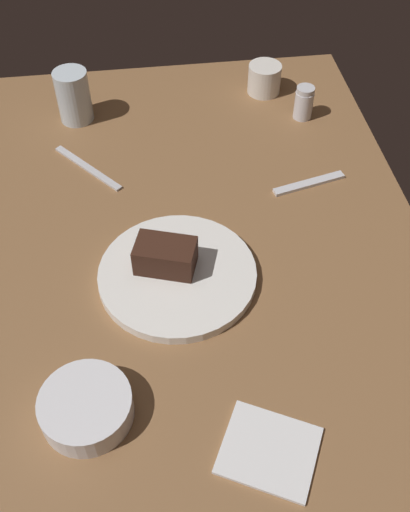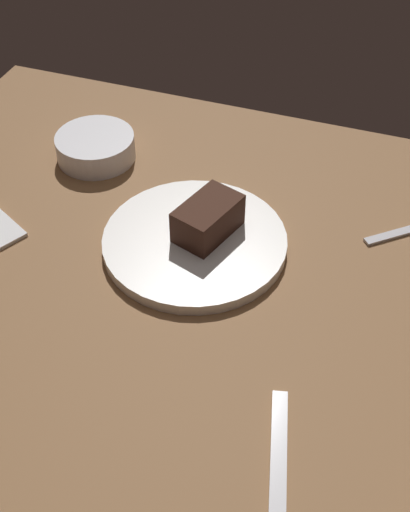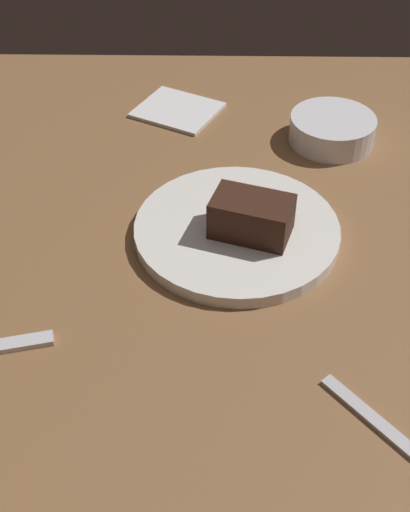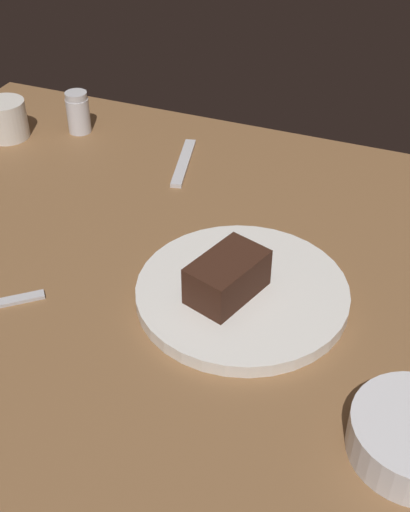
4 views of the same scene
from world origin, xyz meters
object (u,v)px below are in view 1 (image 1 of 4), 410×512
salt_shaker (304,103)px  butter_knife (88,168)px  side_bowl (86,407)px  chocolate_cake_slice (165,256)px  coffee_cup (264,79)px  dessert_plate (177,275)px  dessert_spoon (309,183)px  water_glass (74,96)px  folded_napkin (269,450)px

salt_shaker → butter_knife: (11.46, -47.09, -3.42)cm
side_bowl → butter_knife: bearing=179.9°
chocolate_cake_slice → side_bowl: (24.68, -13.45, -2.27)cm
coffee_cup → butter_knife: bearing=-61.2°
dessert_plate → chocolate_cake_slice: size_ratio=2.70×
chocolate_cake_slice → dessert_spoon: bearing=122.1°
dessert_plate → butter_knife: (-30.74, -15.06, -0.64)cm
dessert_plate → water_glass: bearing=-160.3°
side_bowl → folded_napkin: side_bowl is taller
dessert_spoon → dessert_plate: bearing=21.9°
dessert_plate → water_glass: size_ratio=2.35×
salt_shaker → dessert_spoon: bearing=-10.3°
chocolate_cake_slice → folded_napkin: size_ratio=0.78×
coffee_cup → butter_knife: 46.38cm
chocolate_cake_slice → coffee_cup: size_ratio=1.33×
side_bowl → salt_shaker: bearing=144.2°
dessert_plate → coffee_cup: coffee_cup is taller
dessert_plate → side_bowl: side_bowl is taller
dessert_plate → salt_shaker: 53.05cm
salt_shaker → folded_napkin: (74.22, -22.79, -3.37)cm
side_bowl → water_glass: bearing=-178.4°
dessert_plate → coffee_cup: bearing=154.3°
dessert_spoon → folded_napkin: bearing=56.5°
coffee_cup → folded_napkin: (85.04, -16.27, -3.03)cm
chocolate_cake_slice → water_glass: (-46.75, -15.49, 1.32)cm
chocolate_cake_slice → water_glass: water_glass is taller
salt_shaker → dessert_spoon: size_ratio=0.50×
dessert_plate → coffee_cup: size_ratio=3.59×
dessert_plate → salt_shaker: (-42.20, 32.03, 2.78)cm
coffee_cup → dessert_spoon: (32.91, 2.53, -2.98)cm
chocolate_cake_slice → butter_knife: size_ratio=0.52×
chocolate_cake_slice → salt_shaker: bearing=140.4°
dessert_plate → chocolate_cake_slice: 4.15cm
dessert_plate → butter_knife: dessert_plate is taller
chocolate_cake_slice → folded_napkin: chocolate_cake_slice is taller
water_glass → side_bowl: water_glass is taller
coffee_cup → dessert_spoon: size_ratio=0.50×
chocolate_cake_slice → folded_napkin: bearing=18.2°
water_glass → butter_knife: size_ratio=0.60×
folded_napkin → butter_knife: bearing=-158.8°
coffee_cup → chocolate_cake_slice: bearing=-27.8°
folded_napkin → coffee_cup: bearing=169.2°
dessert_plate → folded_napkin: 33.33cm
dessert_plate → dessert_spoon: bearing=125.7°
water_glass → dessert_plate: bearing=19.7°
water_glass → side_bowl: 71.54cm
coffee_cup → butter_knife: (22.29, -40.56, -3.08)cm
side_bowl → dessert_plate: bearing=146.9°
dessert_spoon → butter_knife: bearing=-27.6°
chocolate_cake_slice → side_bowl: 28.20cm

